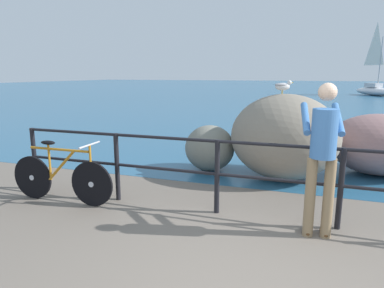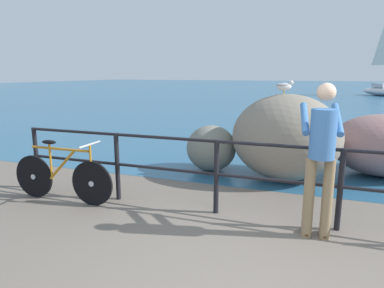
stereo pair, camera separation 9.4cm
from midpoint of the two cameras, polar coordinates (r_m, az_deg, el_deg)
The scene contains 10 objects.
ground_plane at distance 22.49m, azimuth 17.83°, elevation 6.29°, with size 120.00×120.00×0.10m, color #6B6056.
sea_surface at distance 50.41m, azimuth 18.52°, elevation 9.03°, with size 120.00×90.00×0.01m, color #285B7F.
promenade_railing at distance 4.43m, azimuth 13.33°, elevation -4.73°, with size 7.75×0.07×1.02m.
bicycle at distance 5.37m, azimuth -21.58°, elevation -5.14°, with size 1.70×0.48×0.92m.
person_at_railing at distance 4.06m, azimuth 20.44°, elevation -1.54°, with size 0.50×0.66×1.78m.
breakwater_boulder_main at distance 6.27m, azimuth 14.88°, elevation 1.16°, with size 1.92×1.70×1.53m.
breakwater_boulder_left at distance 6.63m, azimuth 2.59°, elevation -0.68°, with size 0.97×0.94×0.89m.
breakwater_boulder_right at distance 7.25m, azimuth 28.59°, elevation -0.05°, with size 1.83×1.57×1.14m.
seagull at distance 6.14m, azimuth 14.59°, elevation 9.45°, with size 0.34×0.21×0.23m.
sailboat at distance 33.70m, azimuth 28.37°, elevation 8.38°, with size 3.51×4.39×6.16m.
Camera 1 is at (0.32, -2.42, 1.87)m, focal length 31.72 mm.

